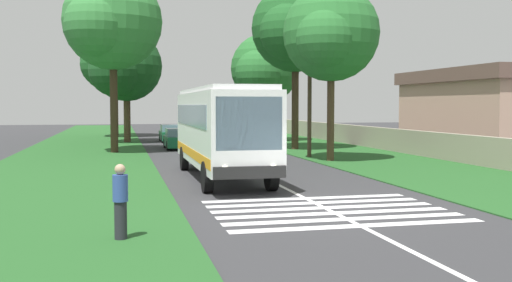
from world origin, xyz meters
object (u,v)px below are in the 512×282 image
(pedestrian, at_px, (120,201))
(roadside_tree_left_0, at_px, (110,24))
(trailing_car_0, at_px, (178,139))
(roadside_tree_right_2, at_px, (329,36))
(roadside_tree_left_1, at_px, (124,68))
(trailing_car_1, at_px, (171,134))
(roadside_tree_right_1, at_px, (263,70))
(roadside_building, at_px, (482,107))
(coach_bus, at_px, (221,127))
(roadside_tree_right_0, at_px, (293,31))
(utility_pole, at_px, (310,81))
(roadside_tree_left_2, at_px, (113,63))

(pedestrian, bearing_deg, roadside_tree_left_0, 1.03)
(trailing_car_0, height_order, roadside_tree_right_2, roadside_tree_right_2)
(roadside_tree_left_1, bearing_deg, roadside_tree_right_2, -150.98)
(trailing_car_1, bearing_deg, roadside_tree_right_2, -160.40)
(roadside_tree_right_1, distance_m, pedestrian, 37.29)
(trailing_car_1, height_order, roadside_building, roadside_building)
(trailing_car_0, relative_size, roadside_building, 0.31)
(coach_bus, height_order, trailing_car_0, coach_bus)
(roadside_tree_right_0, height_order, utility_pole, roadside_tree_right_0)
(roadside_tree_left_1, relative_size, utility_pole, 1.06)
(roadside_tree_right_2, bearing_deg, coach_bus, 131.37)
(trailing_car_0, xyz_separation_m, pedestrian, (-27.87, 3.97, 0.24))
(roadside_tree_right_1, height_order, roadside_building, roadside_tree_right_1)
(coach_bus, distance_m, trailing_car_1, 25.30)
(roadside_building, xyz_separation_m, pedestrian, (-24.80, 25.70, -1.96))
(roadside_tree_left_1, distance_m, roadside_tree_left_2, 9.34)
(trailing_car_1, relative_size, roadside_tree_left_0, 0.38)
(roadside_tree_left_0, height_order, roadside_tree_right_2, roadside_tree_left_0)
(roadside_tree_right_2, relative_size, pedestrian, 5.58)
(coach_bus, relative_size, roadside_building, 0.81)
(coach_bus, bearing_deg, roadside_tree_left_2, 7.61)
(roadside_tree_right_0, xyz_separation_m, roadside_tree_right_2, (-8.58, 0.54, -1.31))
(trailing_car_1, distance_m, roadside_tree_right_0, 14.86)
(roadside_tree_left_2, bearing_deg, roadside_tree_right_2, -157.85)
(coach_bus, relative_size, roadside_tree_right_2, 1.18)
(roadside_tree_right_0, bearing_deg, roadside_tree_left_0, 90.03)
(roadside_tree_right_0, bearing_deg, roadside_tree_right_2, 176.40)
(coach_bus, relative_size, roadside_tree_left_1, 1.23)
(pedestrian, bearing_deg, roadside_tree_right_2, -33.25)
(utility_pole, bearing_deg, roadside_tree_left_1, 32.13)
(roadside_tree_left_1, height_order, roadside_tree_right_2, roadside_tree_right_2)
(coach_bus, xyz_separation_m, roadside_tree_right_2, (6.09, -6.92, 4.61))
(trailing_car_1, distance_m, roadside_tree_left_1, 6.53)
(trailing_car_0, distance_m, pedestrian, 28.15)
(roadside_tree_left_2, xyz_separation_m, pedestrian, (-45.05, -0.50, -6.20))
(coach_bus, xyz_separation_m, trailing_car_0, (17.17, 0.12, -1.48))
(coach_bus, height_order, roadside_building, roadside_building)
(roadside_tree_right_0, distance_m, roadside_building, 15.08)
(trailing_car_1, xyz_separation_m, roadside_tree_right_2, (-19.16, -6.82, 6.09))
(trailing_car_1, relative_size, roadside_tree_left_2, 0.41)
(trailing_car_0, bearing_deg, roadside_tree_left_2, 14.58)
(trailing_car_1, xyz_separation_m, roadside_tree_right_0, (-10.58, -7.36, 7.39))
(roadside_tree_left_1, bearing_deg, roadside_tree_right_1, -94.18)
(roadside_tree_right_2, height_order, utility_pole, roadside_tree_right_2)
(roadside_tree_left_0, xyz_separation_m, roadside_tree_left_1, (10.47, -0.90, -2.15))
(coach_bus, bearing_deg, trailing_car_0, 0.39)
(roadside_tree_left_1, xyz_separation_m, roadside_tree_left_2, (9.22, 0.94, 1.10))
(roadside_tree_left_0, relative_size, pedestrian, 6.76)
(roadside_tree_right_1, bearing_deg, utility_pole, 176.16)
(roadside_tree_left_1, bearing_deg, utility_pole, -147.87)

